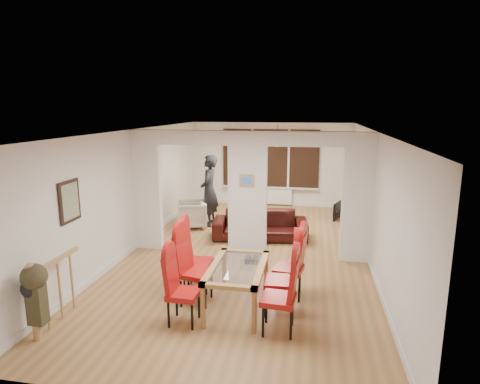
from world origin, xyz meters
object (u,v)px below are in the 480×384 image
(dining_chair_rc, at_px, (289,264))
(sofa, at_px, (260,225))
(bowl, at_px, (263,212))
(dining_chair_rb, at_px, (280,276))
(dining_chair_lb, at_px, (196,268))
(television, at_px, (336,209))
(dining_table, at_px, (237,287))
(armchair, at_px, (192,214))
(bottle, at_px, (264,208))
(person, at_px, (209,191))
(dining_chair_ra, at_px, (279,293))
(dining_chair_la, at_px, (183,288))
(coffee_table, at_px, (268,217))
(dining_chair_lc, at_px, (198,258))

(dining_chair_rc, distance_m, sofa, 3.03)
(bowl, bearing_deg, dining_chair_rb, -79.91)
(sofa, bearing_deg, dining_chair_lb, -106.38)
(dining_chair_lb, height_order, television, dining_chair_lb)
(bowl, bearing_deg, dining_table, -87.59)
(armchair, distance_m, bottle, 1.96)
(armchair, bearing_deg, person, 104.59)
(dining_chair_rb, relative_size, bowl, 5.48)
(dining_table, xyz_separation_m, dining_chair_ra, (0.68, -0.57, 0.23))
(dining_table, relative_size, dining_chair_lb, 1.25)
(dining_chair_rb, bearing_deg, television, 75.44)
(dining_chair_lb, bearing_deg, dining_chair_la, -77.07)
(dining_chair_ra, bearing_deg, dining_chair_lb, 160.31)
(dining_chair_lb, distance_m, bowl, 4.76)
(sofa, xyz_separation_m, coffee_table, (0.03, 1.47, -0.19))
(dining_chair_la, height_order, sofa, dining_chair_la)
(dining_chair_lb, distance_m, coffee_table, 4.91)
(armchair, height_order, person, person)
(sofa, distance_m, coffee_table, 1.49)
(dining_chair_rc, bearing_deg, person, 130.77)
(dining_chair_rc, distance_m, bowl, 4.37)
(dining_table, bearing_deg, coffee_table, 90.76)
(dining_chair_lc, xyz_separation_m, sofa, (0.68, 2.92, -0.25))
(dining_chair_lc, xyz_separation_m, dining_chair_ra, (1.46, -1.08, 0.00))
(dining_chair_lc, distance_m, armchair, 3.69)
(bowl, bearing_deg, television, 22.24)
(dining_table, relative_size, bowl, 6.85)
(sofa, relative_size, television, 2.59)
(armchair, bearing_deg, dining_chair_rb, 16.56)
(dining_chair_ra, relative_size, television, 1.33)
(dining_chair_lb, relative_size, television, 1.37)
(dining_chair_lc, xyz_separation_m, person, (-0.77, 3.74, 0.37))
(person, bearing_deg, dining_chair_lb, 11.11)
(sofa, bearing_deg, dining_chair_ra, -85.67)
(dining_chair_la, bearing_deg, dining_chair_rc, 39.32)
(dining_chair_lb, relative_size, dining_chair_lc, 1.03)
(armchair, height_order, television, armchair)
(dining_chair_lb, distance_m, bottle, 4.82)
(dining_table, xyz_separation_m, dining_chair_rb, (0.65, -0.03, 0.24))
(bowl, bearing_deg, armchair, -156.06)
(television, bearing_deg, dining_chair_la, 179.86)
(bowl, bearing_deg, person, -158.31)
(dining_table, height_order, dining_chair_rb, dining_chair_rb)
(person, distance_m, coffee_table, 1.81)
(sofa, bearing_deg, dining_chair_rc, -80.38)
(coffee_table, bearing_deg, dining_chair_rb, -81.70)
(armchair, bearing_deg, dining_chair_rc, 21.56)
(dining_table, bearing_deg, sofa, 91.62)
(armchair, relative_size, bottle, 2.80)
(dining_chair_ra, relative_size, person, 0.61)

